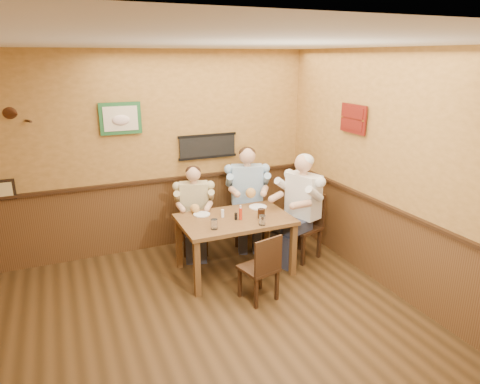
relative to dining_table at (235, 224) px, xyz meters
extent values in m
plane|color=#31200E|center=(-0.95, -1.32, -0.66)|extent=(5.00, 5.00, 0.00)
cube|color=silver|center=(-0.95, -1.32, 2.14)|extent=(5.00, 5.00, 0.02)
cube|color=#B78640|center=(-0.95, 1.18, 0.74)|extent=(5.00, 0.02, 2.80)
cube|color=#B78640|center=(1.55, -1.32, 0.74)|extent=(0.02, 5.00, 2.80)
cube|color=brown|center=(-0.95, 1.16, -0.16)|extent=(5.00, 0.02, 1.00)
cube|color=brown|center=(1.53, -1.32, -0.16)|extent=(0.02, 5.00, 1.00)
cube|color=black|center=(0.05, 1.14, 0.79)|extent=(0.88, 0.03, 0.34)
cube|color=#1D5629|center=(-1.15, 1.14, 1.26)|extent=(0.54, 0.03, 0.42)
cube|color=black|center=(-2.65, 1.14, 0.46)|extent=(0.30, 0.03, 0.26)
cube|color=maroon|center=(1.51, -0.27, 1.29)|extent=(0.03, 0.48, 0.36)
cube|color=brown|center=(0.00, 0.00, 0.07)|extent=(1.40, 0.90, 0.05)
cube|color=brown|center=(-0.64, -0.39, -0.31)|extent=(0.07, 0.07, 0.70)
cube|color=brown|center=(0.64, -0.39, -0.31)|extent=(0.07, 0.07, 0.70)
cube|color=brown|center=(-0.64, 0.39, -0.31)|extent=(0.07, 0.07, 0.70)
cube|color=brown|center=(0.64, 0.39, -0.31)|extent=(0.07, 0.07, 0.70)
cylinder|color=silver|center=(-0.37, -0.25, 0.15)|extent=(0.10, 0.10, 0.12)
cylinder|color=silver|center=(0.21, -0.36, 0.15)|extent=(0.10, 0.10, 0.12)
cylinder|color=black|center=(0.30, -0.14, 0.15)|extent=(0.12, 0.12, 0.12)
cylinder|color=red|center=(0.04, -0.08, 0.18)|extent=(0.05, 0.05, 0.17)
cylinder|color=white|center=(-0.14, 0.08, 0.14)|extent=(0.05, 0.05, 0.10)
cylinder|color=black|center=(-0.01, -0.07, 0.14)|extent=(0.05, 0.05, 0.09)
cylinder|color=silver|center=(-0.35, 0.26, 0.10)|extent=(0.24, 0.24, 0.01)
cylinder|color=white|center=(0.44, 0.23, 0.10)|extent=(0.27, 0.27, 0.02)
camera|label=1|loc=(-1.95, -4.67, 2.05)|focal=32.00mm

